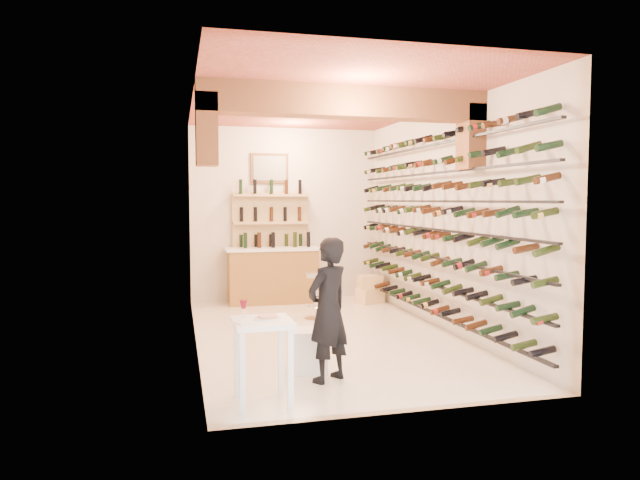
{
  "coord_description": "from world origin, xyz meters",
  "views": [
    {
      "loc": [
        -1.96,
        -7.63,
        1.87
      ],
      "look_at": [
        0.0,
        0.3,
        1.3
      ],
      "focal_mm": 32.37,
      "sensor_mm": 36.0,
      "label": 1
    }
  ],
  "objects_px": {
    "wine_rack": "(429,222)",
    "person": "(328,310)",
    "crate_lower": "(370,296)",
    "back_counter": "(273,274)",
    "white_stool": "(309,350)",
    "chrome_barstool": "(317,293)",
    "tasting_table": "(262,335)"
  },
  "relations": [
    {
      "from": "wine_rack",
      "to": "person",
      "type": "distance_m",
      "value": 2.92
    },
    {
      "from": "person",
      "to": "crate_lower",
      "type": "bearing_deg",
      "value": -148.07
    },
    {
      "from": "back_counter",
      "to": "person",
      "type": "xyz_separation_m",
      "value": [
        -0.17,
        -4.62,
        0.21
      ]
    },
    {
      "from": "white_stool",
      "to": "chrome_barstool",
      "type": "xyz_separation_m",
      "value": [
        0.71,
        2.58,
        0.2
      ]
    },
    {
      "from": "tasting_table",
      "to": "white_stool",
      "type": "height_order",
      "value": "tasting_table"
    },
    {
      "from": "tasting_table",
      "to": "white_stool",
      "type": "relative_size",
      "value": 2.05
    },
    {
      "from": "person",
      "to": "chrome_barstool",
      "type": "distance_m",
      "value": 3.04
    },
    {
      "from": "wine_rack",
      "to": "back_counter",
      "type": "bearing_deg",
      "value": 124.66
    },
    {
      "from": "wine_rack",
      "to": "person",
      "type": "bearing_deg",
      "value": -135.5
    },
    {
      "from": "back_counter",
      "to": "crate_lower",
      "type": "xyz_separation_m",
      "value": [
        1.7,
        -0.45,
        -0.4
      ]
    },
    {
      "from": "back_counter",
      "to": "person",
      "type": "height_order",
      "value": "person"
    },
    {
      "from": "back_counter",
      "to": "chrome_barstool",
      "type": "relative_size",
      "value": 2.29
    },
    {
      "from": "crate_lower",
      "to": "back_counter",
      "type": "bearing_deg",
      "value": 165.23
    },
    {
      "from": "tasting_table",
      "to": "white_stool",
      "type": "distance_m",
      "value": 1.14
    },
    {
      "from": "wine_rack",
      "to": "white_stool",
      "type": "relative_size",
      "value": 12.45
    },
    {
      "from": "tasting_table",
      "to": "crate_lower",
      "type": "distance_m",
      "value": 5.35
    },
    {
      "from": "white_stool",
      "to": "wine_rack",
      "type": "bearing_deg",
      "value": 36.87
    },
    {
      "from": "person",
      "to": "crate_lower",
      "type": "relative_size",
      "value": 3.33
    },
    {
      "from": "wine_rack",
      "to": "tasting_table",
      "type": "bearing_deg",
      "value": -138.46
    },
    {
      "from": "crate_lower",
      "to": "wine_rack",
      "type": "bearing_deg",
      "value": -86.59
    },
    {
      "from": "wine_rack",
      "to": "chrome_barstool",
      "type": "bearing_deg",
      "value": 145.0
    },
    {
      "from": "wine_rack",
      "to": "chrome_barstool",
      "type": "height_order",
      "value": "wine_rack"
    },
    {
      "from": "tasting_table",
      "to": "crate_lower",
      "type": "relative_size",
      "value": 2.1
    },
    {
      "from": "person",
      "to": "crate_lower",
      "type": "distance_m",
      "value": 4.61
    },
    {
      "from": "white_stool",
      "to": "tasting_table",
      "type": "bearing_deg",
      "value": -126.74
    },
    {
      "from": "tasting_table",
      "to": "crate_lower",
      "type": "bearing_deg",
      "value": 59.19
    },
    {
      "from": "back_counter",
      "to": "tasting_table",
      "type": "distance_m",
      "value": 5.17
    },
    {
      "from": "chrome_barstool",
      "to": "back_counter",
      "type": "bearing_deg",
      "value": 104.13
    },
    {
      "from": "crate_lower",
      "to": "person",
      "type": "bearing_deg",
      "value": -114.2
    },
    {
      "from": "crate_lower",
      "to": "white_stool",
      "type": "bearing_deg",
      "value": -117.68
    },
    {
      "from": "chrome_barstool",
      "to": "crate_lower",
      "type": "bearing_deg",
      "value": 43.33
    },
    {
      "from": "chrome_barstool",
      "to": "white_stool",
      "type": "bearing_deg",
      "value": -105.29
    }
  ]
}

